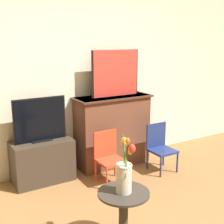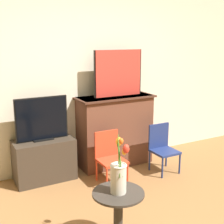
{
  "view_description": "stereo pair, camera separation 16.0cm",
  "coord_description": "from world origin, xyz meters",
  "px_view_note": "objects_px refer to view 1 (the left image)",
  "views": [
    {
      "loc": [
        -1.86,
        -1.82,
        1.83
      ],
      "look_at": [
        -0.06,
        1.18,
        0.99
      ],
      "focal_mm": 50.0,
      "sensor_mm": 36.0,
      "label": 1
    },
    {
      "loc": [
        -1.72,
        -1.9,
        1.83
      ],
      "look_at": [
        -0.06,
        1.18,
        0.99
      ],
      "focal_mm": 50.0,
      "sensor_mm": 36.0,
      "label": 2
    }
  ],
  "objects_px": {
    "tv_monitor": "(40,120)",
    "chair_red": "(109,155)",
    "vase_tulips": "(124,174)",
    "chair_blue": "(160,145)",
    "painting": "(116,73)"
  },
  "relations": [
    {
      "from": "tv_monitor",
      "to": "chair_blue",
      "type": "xyz_separation_m",
      "value": [
        1.53,
        -0.5,
        -0.46
      ]
    },
    {
      "from": "tv_monitor",
      "to": "chair_red",
      "type": "distance_m",
      "value": 0.97
    },
    {
      "from": "tv_monitor",
      "to": "chair_blue",
      "type": "distance_m",
      "value": 1.68
    },
    {
      "from": "tv_monitor",
      "to": "chair_red",
      "type": "height_order",
      "value": "tv_monitor"
    },
    {
      "from": "painting",
      "to": "vase_tulips",
      "type": "height_order",
      "value": "painting"
    },
    {
      "from": "tv_monitor",
      "to": "chair_blue",
      "type": "relative_size",
      "value": 1.02
    },
    {
      "from": "chair_blue",
      "to": "vase_tulips",
      "type": "height_order",
      "value": "vase_tulips"
    },
    {
      "from": "tv_monitor",
      "to": "chair_red",
      "type": "bearing_deg",
      "value": -31.66
    },
    {
      "from": "painting",
      "to": "tv_monitor",
      "type": "bearing_deg",
      "value": -178.98
    },
    {
      "from": "chair_red",
      "to": "chair_blue",
      "type": "xyz_separation_m",
      "value": [
        0.8,
        -0.05,
        0.0
      ]
    },
    {
      "from": "tv_monitor",
      "to": "chair_blue",
      "type": "height_order",
      "value": "tv_monitor"
    },
    {
      "from": "painting",
      "to": "tv_monitor",
      "type": "xyz_separation_m",
      "value": [
        -1.12,
        -0.02,
        -0.52
      ]
    },
    {
      "from": "vase_tulips",
      "to": "chair_blue",
      "type": "bearing_deg",
      "value": 40.14
    },
    {
      "from": "painting",
      "to": "chair_blue",
      "type": "bearing_deg",
      "value": -51.95
    },
    {
      "from": "chair_blue",
      "to": "chair_red",
      "type": "bearing_deg",
      "value": 176.24
    }
  ]
}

